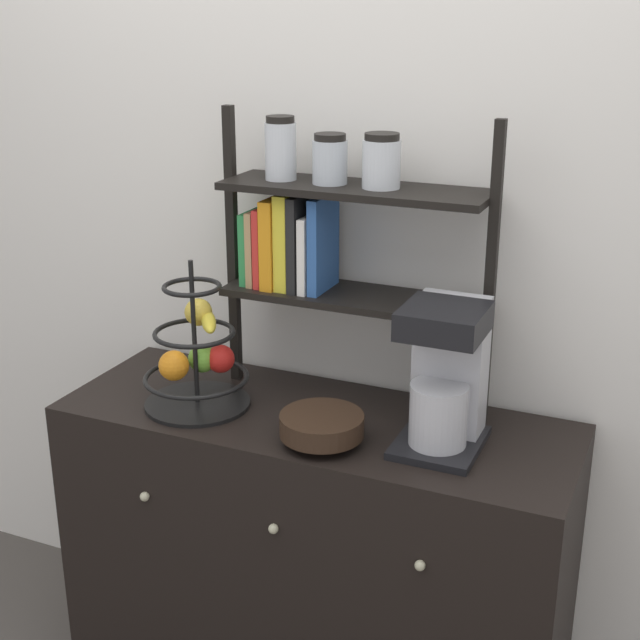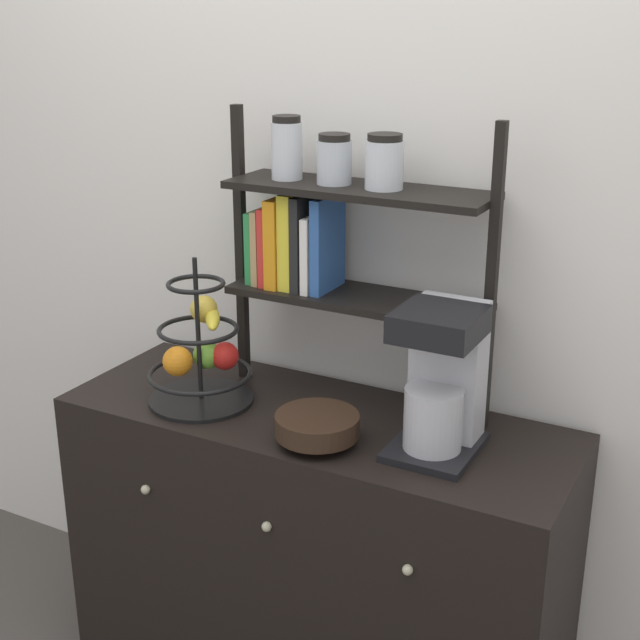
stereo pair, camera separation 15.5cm
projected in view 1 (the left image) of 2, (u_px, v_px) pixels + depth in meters
The scene contains 6 objects.
wall_back at pixel (358, 207), 2.28m from camera, with size 7.00×0.05×2.60m, color silver.
sideboard at pixel (315, 559), 2.34m from camera, with size 1.29×0.48×0.83m.
coffee_maker at pixel (445, 375), 2.01m from camera, with size 0.19×0.23×0.34m.
fruit_stand at pixel (197, 358), 2.22m from camera, with size 0.27×0.27×0.38m.
wooden_bowl at pixel (322, 426), 2.05m from camera, with size 0.20×0.20×0.07m.
shelf_hutch at pixel (322, 229), 2.18m from camera, with size 0.70×0.20×0.73m.
Camera 1 is at (0.81, -1.59, 1.79)m, focal length 50.00 mm.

